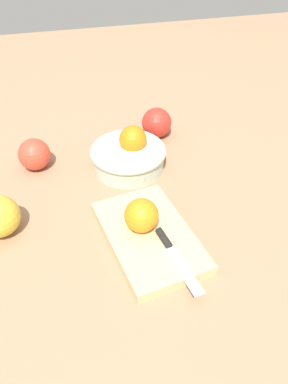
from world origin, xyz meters
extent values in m
plane|color=#997556|center=(0.00, 0.00, 0.00)|extent=(2.40, 2.40, 0.00)
cylinder|color=beige|center=(-0.13, 0.08, 0.02)|extent=(0.17, 0.17, 0.05)
torus|color=beige|center=(-0.13, 0.08, 0.05)|extent=(0.18, 0.18, 0.02)
sphere|color=orange|center=(-0.15, 0.09, 0.06)|extent=(0.07, 0.07, 0.07)
cube|color=#DBB77F|center=(0.11, 0.06, 0.01)|extent=(0.27, 0.19, 0.02)
sphere|color=orange|center=(0.10, 0.05, 0.06)|extent=(0.07, 0.07, 0.07)
cube|color=silver|center=(0.22, 0.10, 0.02)|extent=(0.11, 0.04, 0.00)
cylinder|color=black|center=(0.14, 0.09, 0.03)|extent=(0.05, 0.02, 0.01)
sphere|color=red|center=(-0.25, 0.18, 0.04)|extent=(0.08, 0.08, 0.08)
sphere|color=#D6422D|center=(-0.18, -0.14, 0.04)|extent=(0.08, 0.08, 0.08)
camera|label=1|loc=(0.60, -0.07, 0.56)|focal=35.85mm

